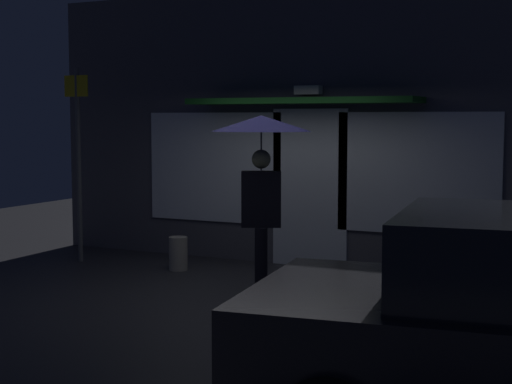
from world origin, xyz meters
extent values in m
plane|color=#2D2D33|center=(0.00, 0.00, 0.00)|extent=(18.00, 18.00, 0.00)
cube|color=#4C4C56|center=(0.00, 2.35, 1.94)|extent=(8.33, 0.30, 3.89)
cube|color=white|center=(0.00, 2.18, 1.10)|extent=(1.10, 0.04, 2.20)
cube|color=white|center=(-1.51, 2.18, 1.35)|extent=(2.16, 0.04, 1.60)
cube|color=white|center=(1.50, 2.18, 1.35)|extent=(2.16, 0.04, 1.60)
cube|color=white|center=(0.00, 2.10, 2.45)|extent=(0.36, 0.16, 0.12)
cube|color=#144C19|center=(0.00, 1.85, 2.30)|extent=(3.20, 0.70, 0.08)
cylinder|color=black|center=(0.09, 0.41, 0.40)|extent=(0.15, 0.15, 0.80)
cylinder|color=black|center=(0.18, 0.23, 0.40)|extent=(0.15, 0.15, 0.80)
cube|color=black|center=(0.14, 0.32, 1.13)|extent=(0.52, 0.41, 0.65)
cube|color=silver|center=(0.19, 0.44, 1.13)|extent=(0.14, 0.08, 0.52)
cube|color=#B28C19|center=(0.19, 0.44, 1.11)|extent=(0.06, 0.04, 0.42)
sphere|color=tan|center=(0.14, 0.32, 1.59)|extent=(0.22, 0.22, 0.22)
cylinder|color=slate|center=(0.14, 0.32, 1.63)|extent=(0.02, 0.02, 0.94)
cone|color=#14144C|center=(0.14, 0.32, 2.01)|extent=(1.16, 1.16, 0.19)
cylinder|color=black|center=(2.34, -2.10, 0.32)|extent=(0.66, 0.30, 0.64)
cylinder|color=#595B60|center=(-3.13, 1.09, 1.39)|extent=(0.07, 0.07, 2.77)
cube|color=gold|center=(-3.13, 1.07, 2.52)|extent=(0.40, 0.02, 0.30)
cylinder|color=#9E998E|center=(-1.51, 1.14, 0.23)|extent=(0.25, 0.25, 0.46)
cylinder|color=#B2A899|center=(2.16, 0.82, 0.31)|extent=(0.20, 0.20, 0.61)
camera|label=1|loc=(4.02, -7.86, 2.07)|focal=54.74mm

